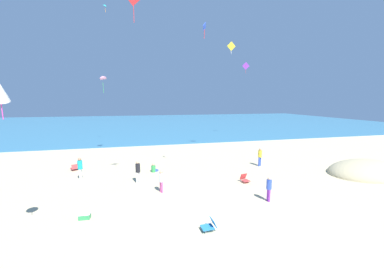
# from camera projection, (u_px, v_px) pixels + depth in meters

# --- Properties ---
(ground_plane) EXTENTS (120.00, 120.00, 0.00)m
(ground_plane) POSITION_uv_depth(u_px,v_px,m) (186.00, 165.00, 20.25)
(ground_plane) COLOR #C6B58C
(ocean_water) EXTENTS (120.00, 60.00, 0.05)m
(ocean_water) POSITION_uv_depth(u_px,v_px,m) (155.00, 123.00, 58.25)
(ocean_water) COLOR teal
(ocean_water) RESTS_ON ground_plane
(dune_mound) EXTENTS (6.22, 4.35, 2.18)m
(dune_mound) POSITION_uv_depth(u_px,v_px,m) (366.00, 174.00, 17.77)
(dune_mound) COLOR tan
(dune_mound) RESTS_ON ground_plane
(beach_chair_far_right) EXTENTS (0.70, 0.56, 0.54)m
(beach_chair_far_right) POSITION_uv_depth(u_px,v_px,m) (210.00, 225.00, 10.00)
(beach_chair_far_right) COLOR #2370B2
(beach_chair_far_right) RESTS_ON ground_plane
(beach_chair_far_left) EXTENTS (0.82, 0.81, 0.54)m
(beach_chair_far_left) POSITION_uv_depth(u_px,v_px,m) (75.00, 167.00, 18.60)
(beach_chair_far_left) COLOR #D13D3D
(beach_chair_far_left) RESTS_ON ground_plane
(beach_chair_mid_beach) EXTENTS (0.59, 0.71, 0.60)m
(beach_chair_mid_beach) POSITION_uv_depth(u_px,v_px,m) (244.00, 179.00, 15.93)
(beach_chair_mid_beach) COLOR #D13D3D
(beach_chair_mid_beach) RESTS_ON ground_plane
(cooler_box) EXTENTS (0.54, 0.35, 0.28)m
(cooler_box) POSITION_uv_depth(u_px,v_px,m) (85.00, 216.00, 10.98)
(cooler_box) COLOR #339956
(cooler_box) RESTS_ON ground_plane
(person_0) EXTENTS (0.38, 0.38, 1.42)m
(person_0) POSITION_uv_depth(u_px,v_px,m) (161.00, 180.00, 14.06)
(person_0) COLOR #D8599E
(person_0) RESTS_ON ground_plane
(person_1) EXTENTS (0.34, 0.34, 1.66)m
(person_1) POSITION_uv_depth(u_px,v_px,m) (80.00, 167.00, 16.25)
(person_1) COLOR white
(person_1) RESTS_ON ground_plane
(person_2) EXTENTS (0.43, 0.43, 1.62)m
(person_2) POSITION_uv_depth(u_px,v_px,m) (260.00, 156.00, 19.76)
(person_2) COLOR blue
(person_2) RESTS_ON ground_plane
(person_3) EXTENTS (0.32, 0.32, 1.47)m
(person_3) POSITION_uv_depth(u_px,v_px,m) (269.00, 187.00, 12.81)
(person_3) COLOR purple
(person_3) RESTS_ON ground_plane
(person_4) EXTENTS (0.64, 0.53, 0.72)m
(person_4) POSITION_uv_depth(u_px,v_px,m) (154.00, 169.00, 18.21)
(person_4) COLOR green
(person_4) RESTS_ON ground_plane
(person_5) EXTENTS (0.44, 0.44, 1.59)m
(person_5) POSITION_uv_depth(u_px,v_px,m) (138.00, 170.00, 15.67)
(person_5) COLOR white
(person_5) RESTS_ON ground_plane
(kite_white) EXTENTS (0.88, 0.95, 1.35)m
(kite_white) POSITION_uv_depth(u_px,v_px,m) (0.00, 91.00, 7.41)
(kite_white) COLOR white
(kite_purple) EXTENTS (1.17, 0.14, 1.64)m
(kite_purple) POSITION_uv_depth(u_px,v_px,m) (246.00, 66.00, 34.95)
(kite_purple) COLOR purple
(kite_pink) EXTENTS (0.88, 0.95, 1.82)m
(kite_pink) POSITION_uv_depth(u_px,v_px,m) (102.00, 77.00, 22.77)
(kite_pink) COLOR pink
(kite_teal) EXTENTS (0.47, 0.49, 0.80)m
(kite_teal) POSITION_uv_depth(u_px,v_px,m) (105.00, 5.00, 23.92)
(kite_teal) COLOR #1EADAD
(kite_blue) EXTENTS (0.34, 0.45, 1.05)m
(kite_blue) POSITION_uv_depth(u_px,v_px,m) (204.00, 27.00, 15.11)
(kite_blue) COLOR blue
(kite_yellow) EXTENTS (0.94, 0.11, 1.27)m
(kite_yellow) POSITION_uv_depth(u_px,v_px,m) (231.00, 46.00, 23.32)
(kite_yellow) COLOR yellow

